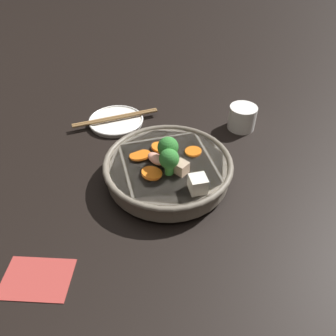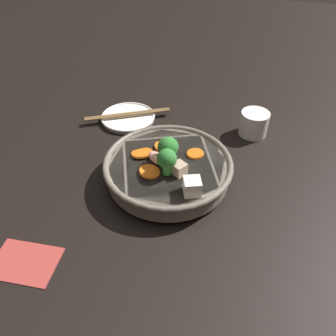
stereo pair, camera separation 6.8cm
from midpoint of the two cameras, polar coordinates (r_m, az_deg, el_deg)
The scene contains 6 objects.
ground_plane at distance 0.70m, azimuth -2.77°, elevation -2.09°, with size 3.00×3.00×0.00m, color black.
stirfry_bowl at distance 0.68m, azimuth -2.84°, elevation 0.00°, with size 0.27×0.27×0.11m.
side_saucer at distance 0.88m, azimuth -11.24°, elevation 7.99°, with size 0.14×0.14×0.01m.
tea_cup at distance 0.85m, azimuth 10.57°, elevation 8.58°, with size 0.07×0.07×0.06m.
napkin at distance 0.60m, azimuth -25.06°, elevation -17.21°, with size 0.12×0.08×0.00m.
chopsticks_pair at distance 0.88m, azimuth -11.32°, elevation 8.50°, with size 0.21×0.12×0.01m.
Camera 1 is at (0.06, -0.51, 0.48)m, focal length 35.00 mm.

